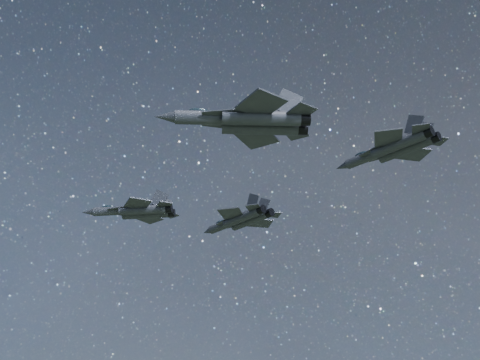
% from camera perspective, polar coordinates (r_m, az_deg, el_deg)
% --- Properties ---
extents(jet_lead, '(16.47, 11.16, 4.14)m').
position_cam_1_polar(jet_lead, '(94.10, -10.45, -3.12)').
color(jet_lead, '#2D3039').
extents(jet_left, '(15.62, 10.24, 4.02)m').
position_cam_1_polar(jet_left, '(89.30, 0.07, -4.04)').
color(jet_left, '#2D3039').
extents(jet_right, '(18.86, 12.33, 4.87)m').
position_cam_1_polar(jet_right, '(67.02, 0.81, 6.06)').
color(jet_right, '#2D3039').
extents(jet_slot, '(14.99, 9.90, 3.83)m').
position_cam_1_polar(jet_slot, '(72.94, 15.32, 3.14)').
color(jet_slot, '#2D3039').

